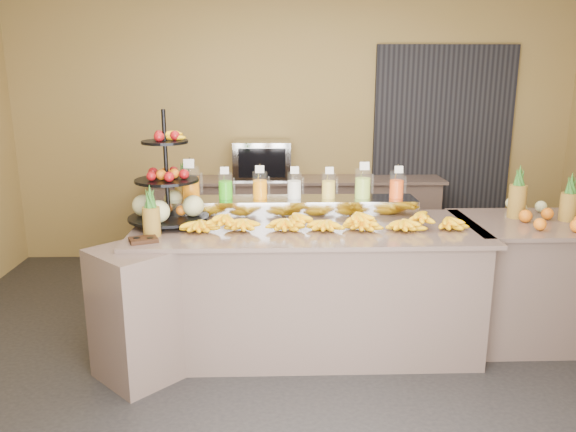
{
  "coord_description": "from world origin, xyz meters",
  "views": [
    {
      "loc": [
        -0.26,
        -3.59,
        2.0
      ],
      "look_at": [
        -0.14,
        0.3,
        1.01
      ],
      "focal_mm": 35.0,
      "sensor_mm": 36.0,
      "label": 1
    }
  ],
  "objects_px": {
    "pitcher_tray": "(294,208)",
    "oven_warmer": "(262,160)",
    "fruit_stand": "(173,195)",
    "banana_heap": "(324,219)",
    "right_fruit_pile": "(546,212)",
    "condiment_caddy": "(143,240)"
  },
  "relations": [
    {
      "from": "condiment_caddy",
      "to": "oven_warmer",
      "type": "distance_m",
      "value": 2.41
    },
    {
      "from": "pitcher_tray",
      "to": "oven_warmer",
      "type": "height_order",
      "value": "oven_warmer"
    },
    {
      "from": "banana_heap",
      "to": "right_fruit_pile",
      "type": "xyz_separation_m",
      "value": [
        1.65,
        0.12,
        0.01
      ]
    },
    {
      "from": "banana_heap",
      "to": "right_fruit_pile",
      "type": "distance_m",
      "value": 1.66
    },
    {
      "from": "pitcher_tray",
      "to": "condiment_caddy",
      "type": "distance_m",
      "value": 1.19
    },
    {
      "from": "pitcher_tray",
      "to": "oven_warmer",
      "type": "relative_size",
      "value": 3.12
    },
    {
      "from": "banana_heap",
      "to": "fruit_stand",
      "type": "xyz_separation_m",
      "value": [
        -1.09,
        0.19,
        0.14
      ]
    },
    {
      "from": "banana_heap",
      "to": "right_fruit_pile",
      "type": "height_order",
      "value": "right_fruit_pile"
    },
    {
      "from": "banana_heap",
      "to": "condiment_caddy",
      "type": "relative_size",
      "value": 11.32
    },
    {
      "from": "oven_warmer",
      "to": "right_fruit_pile",
      "type": "bearing_deg",
      "value": -40.67
    },
    {
      "from": "fruit_stand",
      "to": "right_fruit_pile",
      "type": "distance_m",
      "value": 2.75
    },
    {
      "from": "condiment_caddy",
      "to": "pitcher_tray",
      "type": "bearing_deg",
      "value": 31.19
    },
    {
      "from": "banana_heap",
      "to": "right_fruit_pile",
      "type": "bearing_deg",
      "value": 4.25
    },
    {
      "from": "banana_heap",
      "to": "fruit_stand",
      "type": "bearing_deg",
      "value": 170.23
    },
    {
      "from": "oven_warmer",
      "to": "condiment_caddy",
      "type": "bearing_deg",
      "value": -107.22
    },
    {
      "from": "right_fruit_pile",
      "to": "oven_warmer",
      "type": "distance_m",
      "value": 2.83
    },
    {
      "from": "fruit_stand",
      "to": "condiment_caddy",
      "type": "bearing_deg",
      "value": -120.17
    },
    {
      "from": "pitcher_tray",
      "to": "right_fruit_pile",
      "type": "distance_m",
      "value": 1.86
    },
    {
      "from": "pitcher_tray",
      "to": "banana_heap",
      "type": "xyz_separation_m",
      "value": [
        0.2,
        -0.33,
        -0.01
      ]
    },
    {
      "from": "pitcher_tray",
      "to": "fruit_stand",
      "type": "distance_m",
      "value": 0.92
    },
    {
      "from": "condiment_caddy",
      "to": "oven_warmer",
      "type": "bearing_deg",
      "value": 71.84
    },
    {
      "from": "banana_heap",
      "to": "pitcher_tray",
      "type": "bearing_deg",
      "value": 120.73
    }
  ]
}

